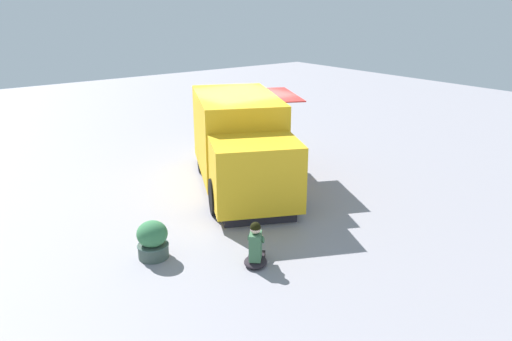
# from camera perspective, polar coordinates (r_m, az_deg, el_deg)

# --- Properties ---
(ground_plane) EXTENTS (40.00, 40.00, 0.00)m
(ground_plane) POSITION_cam_1_polar(r_m,az_deg,el_deg) (14.40, -2.05, -0.14)
(ground_plane) COLOR #949098
(food_truck) EXTENTS (4.31, 5.61, 2.36)m
(food_truck) POSITION_cam_1_polar(r_m,az_deg,el_deg) (13.05, -1.80, 2.98)
(food_truck) COLOR yellow
(food_truck) RESTS_ON ground_plane
(person_customer) EXTENTS (0.73, 0.72, 0.89)m
(person_customer) POSITION_cam_1_polar(r_m,az_deg,el_deg) (9.33, -0.04, -9.06)
(person_customer) COLOR #272127
(person_customer) RESTS_ON ground_plane
(planter_flowering_near) EXTENTS (0.61, 0.61, 0.76)m
(planter_flowering_near) POSITION_cam_1_polar(r_m,az_deg,el_deg) (9.75, -11.99, -7.94)
(planter_flowering_near) COLOR #45564D
(planter_flowering_near) RESTS_ON ground_plane
(planter_flowering_far) EXTENTS (0.59, 0.59, 0.79)m
(planter_flowering_far) POSITION_cam_1_polar(r_m,az_deg,el_deg) (17.51, 2.21, 4.81)
(planter_flowering_far) COLOR #464C55
(planter_flowering_far) RESTS_ON ground_plane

